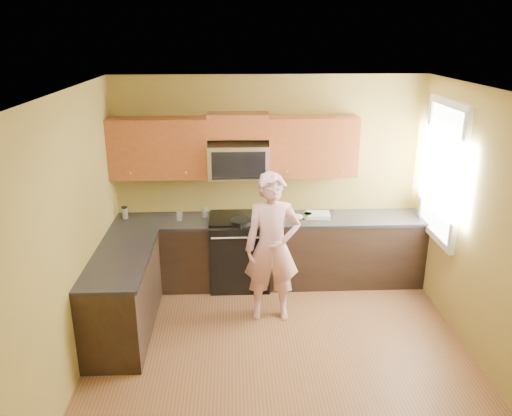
{
  "coord_description": "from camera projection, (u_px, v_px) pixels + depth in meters",
  "views": [
    {
      "loc": [
        -0.46,
        -4.44,
        3.21
      ],
      "look_at": [
        -0.2,
        1.3,
        1.2
      ],
      "focal_mm": 35.7,
      "sensor_mm": 36.0,
      "label": 1
    }
  ],
  "objects": [
    {
      "name": "glass_c",
      "position": [
        205.0,
        213.0,
        6.58
      ],
      "size": [
        0.08,
        0.08,
        0.12
      ],
      "primitive_type": "cylinder",
      "rotation": [
        0.0,
        0.0,
        0.18
      ],
      "color": "silver",
      "rests_on": "countertop_back"
    },
    {
      "name": "dish_towel",
      "position": [
        318.0,
        215.0,
        6.6
      ],
      "size": [
        0.32,
        0.26,
        0.05
      ],
      "primitive_type": "cube",
      "rotation": [
        0.0,
        0.0,
        -0.08
      ],
      "color": "white",
      "rests_on": "countertop_back"
    },
    {
      "name": "cabinet_back_run",
      "position": [
        270.0,
        252.0,
        6.72
      ],
      "size": [
        4.0,
        0.6,
        0.88
      ],
      "primitive_type": "cube",
      "color": "black",
      "rests_on": "floor"
    },
    {
      "name": "napkin_a",
      "position": [
        279.0,
        222.0,
        6.33
      ],
      "size": [
        0.14,
        0.15,
        0.06
      ],
      "primitive_type": "ellipsoid",
      "rotation": [
        0.0,
        0.0,
        -0.35
      ],
      "color": "silver",
      "rests_on": "countertop_back"
    },
    {
      "name": "ceiling",
      "position": [
        286.0,
        93.0,
        4.37
      ],
      "size": [
        4.0,
        4.0,
        0.0
      ],
      "primitive_type": "plane",
      "rotation": [
        3.14,
        0.0,
        0.0
      ],
      "color": "white",
      "rests_on": "ground"
    },
    {
      "name": "wall_left",
      "position": [
        69.0,
        242.0,
        4.73
      ],
      "size": [
        0.0,
        4.0,
        4.0
      ],
      "primitive_type": "plane",
      "rotation": [
        1.57,
        0.0,
        1.57
      ],
      "color": "olive",
      "rests_on": "ground"
    },
    {
      "name": "cabinet_left_run",
      "position": [
        123.0,
        296.0,
        5.61
      ],
      "size": [
        0.6,
        1.6,
        0.88
      ],
      "primitive_type": "cube",
      "color": "black",
      "rests_on": "floor"
    },
    {
      "name": "wall_front",
      "position": [
        317.0,
        371.0,
        2.93
      ],
      "size": [
        4.0,
        0.0,
        4.0
      ],
      "primitive_type": "plane",
      "rotation": [
        -1.57,
        0.0,
        0.0
      ],
      "color": "olive",
      "rests_on": "ground"
    },
    {
      "name": "frying_pan",
      "position": [
        241.0,
        224.0,
        6.27
      ],
      "size": [
        0.29,
        0.48,
        0.06
      ],
      "primitive_type": null,
      "rotation": [
        0.0,
        0.0,
        -0.05
      ],
      "color": "black",
      "rests_on": "stove"
    },
    {
      "name": "woman",
      "position": [
        272.0,
        248.0,
        5.78
      ],
      "size": [
        0.65,
        0.43,
        1.75
      ],
      "primitive_type": "imported",
      "rotation": [
        0.0,
        0.0,
        -0.02
      ],
      "color": "pink",
      "rests_on": "floor"
    },
    {
      "name": "napkin_b",
      "position": [
        298.0,
        217.0,
        6.51
      ],
      "size": [
        0.12,
        0.13,
        0.07
      ],
      "primitive_type": "ellipsoid",
      "rotation": [
        0.0,
        0.0,
        -0.01
      ],
      "color": "silver",
      "rests_on": "countertop_back"
    },
    {
      "name": "glass_a",
      "position": [
        179.0,
        216.0,
        6.47
      ],
      "size": [
        0.07,
        0.07,
        0.12
      ],
      "primitive_type": "cylinder",
      "rotation": [
        0.0,
        0.0,
        -0.01
      ],
      "color": "silver",
      "rests_on": "countertop_back"
    },
    {
      "name": "window",
      "position": [
        443.0,
        172.0,
        5.94
      ],
      "size": [
        0.06,
        1.06,
        1.66
      ],
      "primitive_type": null,
      "color": "white",
      "rests_on": "wall_right"
    },
    {
      "name": "floor",
      "position": [
        281.0,
        358.0,
        5.26
      ],
      "size": [
        4.0,
        4.0,
        0.0
      ],
      "primitive_type": "plane",
      "color": "brown",
      "rests_on": "ground"
    },
    {
      "name": "upper_cab_right",
      "position": [
        311.0,
        175.0,
        6.54
      ],
      "size": [
        1.12,
        0.33,
        0.75
      ],
      "primitive_type": null,
      "color": "brown",
      "rests_on": "wall_back"
    },
    {
      "name": "upper_cab_over_mw",
      "position": [
        238.0,
        125.0,
        6.28
      ],
      "size": [
        0.76,
        0.33,
        0.3
      ],
      "primitive_type": "cube",
      "color": "brown",
      "rests_on": "wall_back"
    },
    {
      "name": "toast_slice",
      "position": [
        281.0,
        222.0,
        6.42
      ],
      "size": [
        0.13,
        0.13,
        0.01
      ],
      "primitive_type": "cube",
      "rotation": [
        0.0,
        0.0,
        -0.26
      ],
      "color": "#B27F47",
      "rests_on": "countertop_back"
    },
    {
      "name": "countertop_left",
      "position": [
        121.0,
        258.0,
        5.46
      ],
      "size": [
        0.62,
        1.6,
        0.04
      ],
      "primitive_type": "cube",
      "color": "black",
      "rests_on": "cabinet_left_run"
    },
    {
      "name": "wall_back",
      "position": [
        269.0,
        180.0,
        6.7
      ],
      "size": [
        4.0,
        0.0,
        4.0
      ],
      "primitive_type": "plane",
      "rotation": [
        1.57,
        0.0,
        0.0
      ],
      "color": "olive",
      "rests_on": "ground"
    },
    {
      "name": "microwave",
      "position": [
        239.0,
        177.0,
        6.46
      ],
      "size": [
        0.76,
        0.4,
        0.42
      ],
      "primitive_type": null,
      "color": "silver",
      "rests_on": "wall_back"
    },
    {
      "name": "wall_right",
      "position": [
        490.0,
        234.0,
        4.9
      ],
      "size": [
        0.0,
        4.0,
        4.0
      ],
      "primitive_type": "plane",
      "rotation": [
        1.57,
        0.0,
        -1.57
      ],
      "color": "olive",
      "rests_on": "ground"
    },
    {
      "name": "butter_tub",
      "position": [
        308.0,
        218.0,
        6.56
      ],
      "size": [
        0.14,
        0.14,
        0.08
      ],
      "primitive_type": null,
      "rotation": [
        0.0,
        0.0,
        -0.27
      ],
      "color": "yellow",
      "rests_on": "countertop_back"
    },
    {
      "name": "upper_cab_left",
      "position": [
        161.0,
        177.0,
        6.45
      ],
      "size": [
        1.22,
        0.33,
        0.75
      ],
      "primitive_type": null,
      "color": "brown",
      "rests_on": "wall_back"
    },
    {
      "name": "countertop_back",
      "position": [
        270.0,
        220.0,
        6.56
      ],
      "size": [
        4.0,
        0.62,
        0.04
      ],
      "primitive_type": "cube",
      "color": "black",
      "rests_on": "cabinet_back_run"
    },
    {
      "name": "stove",
      "position": [
        239.0,
        251.0,
        6.67
      ],
      "size": [
        0.76,
        0.65,
        0.95
      ],
      "primitive_type": null,
      "color": "black",
      "rests_on": "floor"
    },
    {
      "name": "travel_mug",
      "position": [
        125.0,
        218.0,
        6.55
      ],
      "size": [
        0.09,
        0.09,
        0.16
      ],
      "primitive_type": null,
      "rotation": [
        0.0,
        0.0,
        0.3
      ],
      "color": "silver",
      "rests_on": "countertop_back"
    }
  ]
}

